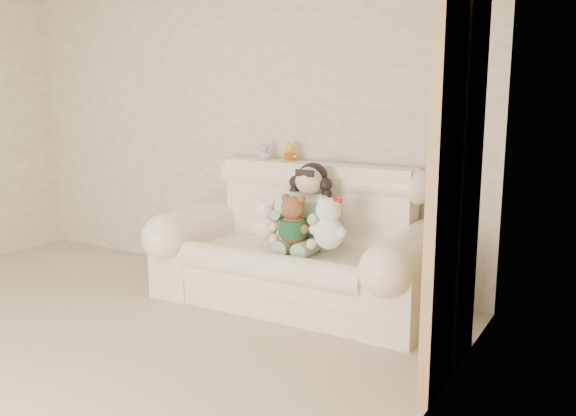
{
  "coord_description": "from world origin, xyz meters",
  "views": [
    {
      "loc": [
        3.09,
        -1.94,
        1.61
      ],
      "look_at": [
        0.89,
        1.9,
        0.75
      ],
      "focal_mm": 39.11,
      "sensor_mm": 36.0,
      "label": 1
    }
  ],
  "objects_px": {
    "sofa": "(295,237)",
    "cream_teddy": "(266,215)",
    "seated_child": "(310,205)",
    "brown_teddy": "(293,215)",
    "white_cat": "(329,218)"
  },
  "relations": [
    {
      "from": "sofa",
      "to": "seated_child",
      "type": "xyz_separation_m",
      "value": [
        0.08,
        0.08,
        0.23
      ]
    },
    {
      "from": "sofa",
      "to": "seated_child",
      "type": "relative_size",
      "value": 3.22
    },
    {
      "from": "brown_teddy",
      "to": "white_cat",
      "type": "xyz_separation_m",
      "value": [
        0.28,
        0.01,
        0.01
      ]
    },
    {
      "from": "seated_child",
      "to": "cream_teddy",
      "type": "xyz_separation_m",
      "value": [
        -0.27,
        -0.19,
        -0.07
      ]
    },
    {
      "from": "seated_child",
      "to": "brown_teddy",
      "type": "height_order",
      "value": "seated_child"
    },
    {
      "from": "brown_teddy",
      "to": "seated_child",
      "type": "bearing_deg",
      "value": 63.03
    },
    {
      "from": "sofa",
      "to": "cream_teddy",
      "type": "xyz_separation_m",
      "value": [
        -0.19,
        -0.11,
        0.16
      ]
    },
    {
      "from": "sofa",
      "to": "brown_teddy",
      "type": "relative_size",
      "value": 4.95
    },
    {
      "from": "white_cat",
      "to": "cream_teddy",
      "type": "relative_size",
      "value": 1.23
    },
    {
      "from": "seated_child",
      "to": "white_cat",
      "type": "bearing_deg",
      "value": -43.5
    },
    {
      "from": "seated_child",
      "to": "brown_teddy",
      "type": "relative_size",
      "value": 1.54
    },
    {
      "from": "seated_child",
      "to": "cream_teddy",
      "type": "relative_size",
      "value": 1.83
    },
    {
      "from": "white_cat",
      "to": "sofa",
      "type": "bearing_deg",
      "value": 150.83
    },
    {
      "from": "sofa",
      "to": "cream_teddy",
      "type": "bearing_deg",
      "value": -150.54
    },
    {
      "from": "seated_child",
      "to": "white_cat",
      "type": "distance_m",
      "value": 0.33
    }
  ]
}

